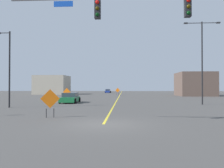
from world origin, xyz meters
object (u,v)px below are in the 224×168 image
(traffic_signal_assembly, at_px, (187,20))
(construction_sign_median_near, at_px, (50,100))
(street_lamp_mid_right, at_px, (9,66))
(car_green_passing, at_px, (70,98))
(construction_sign_median_far, at_px, (118,91))
(car_blue_approaching, at_px, (108,91))
(construction_sign_left_lane, at_px, (67,93))
(street_lamp_far_left, at_px, (202,56))

(traffic_signal_assembly, bearing_deg, construction_sign_median_near, 163.57)
(street_lamp_mid_right, bearing_deg, car_green_passing, 57.58)
(construction_sign_median_far, xyz_separation_m, car_blue_approaching, (-4.25, 23.16, -0.56))
(construction_sign_median_far, relative_size, construction_sign_left_lane, 0.97)
(traffic_signal_assembly, xyz_separation_m, car_green_passing, (-10.66, 16.67, -5.13))
(traffic_signal_assembly, relative_size, street_lamp_mid_right, 1.94)
(construction_sign_left_lane, bearing_deg, construction_sign_median_far, 72.32)
(construction_sign_median_near, bearing_deg, street_lamp_mid_right, 134.11)
(construction_sign_median_near, bearing_deg, construction_sign_left_lane, 101.58)
(traffic_signal_assembly, height_order, car_green_passing, traffic_signal_assembly)
(street_lamp_far_left, relative_size, construction_sign_left_lane, 5.06)
(construction_sign_median_near, distance_m, car_blue_approaching, 64.85)
(street_lamp_far_left, xyz_separation_m, car_blue_approaching, (-15.21, 53.06, -5.14))
(car_green_passing, bearing_deg, car_blue_approaching, 88.59)
(construction_sign_median_far, height_order, car_blue_approaching, construction_sign_median_far)
(street_lamp_mid_right, height_order, car_blue_approaching, street_lamp_mid_right)
(street_lamp_mid_right, bearing_deg, construction_sign_median_near, -45.89)
(car_green_passing, bearing_deg, traffic_signal_assembly, -57.40)
(traffic_signal_assembly, xyz_separation_m, construction_sign_left_lane, (-12.40, 21.46, -4.55))
(street_lamp_mid_right, xyz_separation_m, construction_sign_median_near, (6.73, -6.94, -3.06))
(construction_sign_median_far, bearing_deg, car_blue_approaching, 100.41)
(car_blue_approaching, height_order, car_green_passing, car_blue_approaching)
(traffic_signal_assembly, distance_m, construction_sign_left_lane, 25.20)
(construction_sign_median_near, relative_size, car_green_passing, 0.43)
(street_lamp_far_left, bearing_deg, construction_sign_median_far, 110.13)
(street_lamp_mid_right, relative_size, construction_sign_median_far, 4.11)
(car_blue_approaching, bearing_deg, traffic_signal_assembly, -82.04)
(car_blue_approaching, distance_m, car_green_passing, 50.70)
(traffic_signal_assembly, distance_m, construction_sign_median_far, 44.72)
(street_lamp_far_left, xyz_separation_m, street_lamp_mid_right, (-21.04, -4.84, -1.51))
(street_lamp_far_left, xyz_separation_m, construction_sign_median_far, (-10.96, 29.90, -4.58))
(car_green_passing, bearing_deg, construction_sign_left_lane, 109.94)
(street_lamp_far_left, xyz_separation_m, construction_sign_left_lane, (-18.20, 7.17, -4.56))
(construction_sign_median_far, bearing_deg, street_lamp_far_left, -69.87)
(construction_sign_median_near, bearing_deg, car_green_passing, 98.62)
(traffic_signal_assembly, xyz_separation_m, construction_sign_median_near, (-8.52, 2.51, -4.56))
(street_lamp_far_left, height_order, construction_sign_left_lane, street_lamp_far_left)
(street_lamp_far_left, height_order, street_lamp_mid_right, street_lamp_far_left)
(street_lamp_far_left, distance_m, construction_sign_left_lane, 20.09)
(street_lamp_far_left, bearing_deg, construction_sign_left_lane, 158.49)
(street_lamp_mid_right, distance_m, car_green_passing, 9.29)
(traffic_signal_assembly, relative_size, construction_sign_median_near, 7.77)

